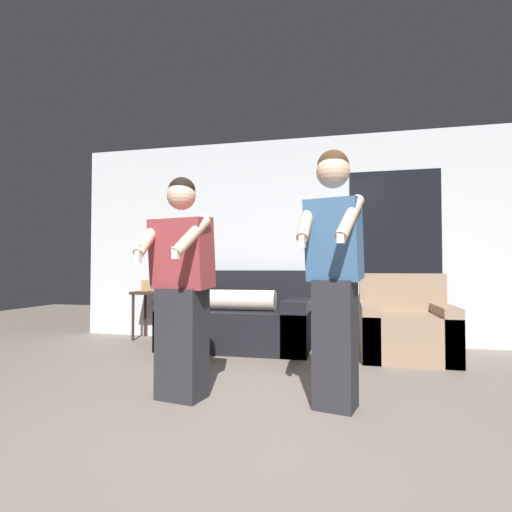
# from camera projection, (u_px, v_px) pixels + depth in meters

# --- Properties ---
(ground_plane) EXTENTS (14.00, 14.00, 0.00)m
(ground_plane) POSITION_uv_depth(u_px,v_px,m) (239.00, 442.00, 2.23)
(ground_plane) COLOR slate
(wall_back) EXTENTS (6.27, 0.07, 2.70)m
(wall_back) POSITION_uv_depth(u_px,v_px,m) (302.00, 239.00, 5.30)
(wall_back) COLOR silver
(wall_back) RESTS_ON ground_plane
(couch) EXTENTS (1.76, 1.00, 0.94)m
(couch) POSITION_uv_depth(u_px,v_px,m) (239.00, 320.00, 4.91)
(couch) COLOR black
(couch) RESTS_ON ground_plane
(armchair) EXTENTS (0.94, 0.88, 0.91)m
(armchair) POSITION_uv_depth(u_px,v_px,m) (405.00, 329.00, 4.33)
(armchair) COLOR #937A60
(armchair) RESTS_ON ground_plane
(side_table) EXTENTS (0.54, 0.41, 0.80)m
(side_table) POSITION_uv_depth(u_px,v_px,m) (154.00, 299.00, 5.46)
(side_table) COLOR #332319
(side_table) RESTS_ON ground_plane
(person_left) EXTENTS (0.50, 0.53, 1.65)m
(person_left) POSITION_uv_depth(u_px,v_px,m) (181.00, 287.00, 2.98)
(person_left) COLOR #28282D
(person_left) RESTS_ON ground_plane
(person_right) EXTENTS (0.45, 0.54, 1.80)m
(person_right) POSITION_uv_depth(u_px,v_px,m) (334.00, 271.00, 2.77)
(person_right) COLOR #28282D
(person_right) RESTS_ON ground_plane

